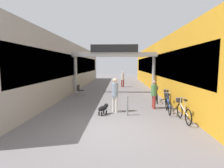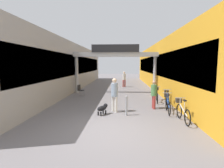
{
  "view_description": "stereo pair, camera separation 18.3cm",
  "coord_description": "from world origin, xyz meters",
  "px_view_note": "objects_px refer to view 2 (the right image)",
  "views": [
    {
      "loc": [
        0.42,
        -6.43,
        2.44
      ],
      "look_at": [
        0.0,
        3.8,
        1.3
      ],
      "focal_mm": 28.0,
      "sensor_mm": 36.0,
      "label": 1
    },
    {
      "loc": [
        0.6,
        -6.42,
        2.44
      ],
      "look_at": [
        0.0,
        3.8,
        1.3
      ],
      "focal_mm": 28.0,
      "sensor_mm": 36.0,
      "label": 2
    }
  ],
  "objects_px": {
    "pedestrian_companion": "(154,93)",
    "dog_on_leash": "(103,108)",
    "pedestrian_carrying_crate": "(124,78)",
    "bicycle_blue_second": "(168,104)",
    "bicycle_silver_nearest": "(182,111)",
    "bicycle_orange_third": "(167,99)",
    "cafe_chair_black_nearer": "(80,89)",
    "pedestrian_with_dog": "(114,93)",
    "bollard_post_metal": "(126,105)",
    "bicycle_black_farthest": "(157,95)"
  },
  "relations": [
    {
      "from": "pedestrian_companion",
      "to": "dog_on_leash",
      "type": "relative_size",
      "value": 2.18
    },
    {
      "from": "pedestrian_carrying_crate",
      "to": "bicycle_blue_second",
      "type": "xyz_separation_m",
      "value": [
        2.13,
        -10.14,
        -0.52
      ]
    },
    {
      "from": "bicycle_silver_nearest",
      "to": "bicycle_orange_third",
      "type": "height_order",
      "value": "same"
    },
    {
      "from": "pedestrian_carrying_crate",
      "to": "bicycle_orange_third",
      "type": "relative_size",
      "value": 1.0
    },
    {
      "from": "pedestrian_companion",
      "to": "cafe_chair_black_nearer",
      "type": "bearing_deg",
      "value": 144.96
    },
    {
      "from": "pedestrian_with_dog",
      "to": "bollard_post_metal",
      "type": "distance_m",
      "value": 1.01
    },
    {
      "from": "bicycle_silver_nearest",
      "to": "bicycle_black_farthest",
      "type": "bearing_deg",
      "value": 94.35
    },
    {
      "from": "dog_on_leash",
      "to": "bicycle_orange_third",
      "type": "distance_m",
      "value": 4.02
    },
    {
      "from": "bicycle_black_farthest",
      "to": "pedestrian_with_dog",
      "type": "bearing_deg",
      "value": -135.08
    },
    {
      "from": "pedestrian_carrying_crate",
      "to": "bicycle_black_farthest",
      "type": "height_order",
      "value": "pedestrian_carrying_crate"
    },
    {
      "from": "bicycle_black_farthest",
      "to": "cafe_chair_black_nearer",
      "type": "relative_size",
      "value": 1.89
    },
    {
      "from": "bicycle_black_farthest",
      "to": "pedestrian_companion",
      "type": "bearing_deg",
      "value": -106.06
    },
    {
      "from": "bicycle_silver_nearest",
      "to": "bicycle_black_farthest",
      "type": "relative_size",
      "value": 1.01
    },
    {
      "from": "pedestrian_companion",
      "to": "pedestrian_carrying_crate",
      "type": "distance_m",
      "value": 9.54
    },
    {
      "from": "pedestrian_carrying_crate",
      "to": "bicycle_silver_nearest",
      "type": "height_order",
      "value": "pedestrian_carrying_crate"
    },
    {
      "from": "bicycle_blue_second",
      "to": "bicycle_orange_third",
      "type": "height_order",
      "value": "same"
    },
    {
      "from": "pedestrian_carrying_crate",
      "to": "dog_on_leash",
      "type": "distance_m",
      "value": 10.84
    },
    {
      "from": "pedestrian_with_dog",
      "to": "dog_on_leash",
      "type": "height_order",
      "value": "pedestrian_with_dog"
    },
    {
      "from": "pedestrian_with_dog",
      "to": "bicycle_orange_third",
      "type": "relative_size",
      "value": 1.04
    },
    {
      "from": "bicycle_silver_nearest",
      "to": "bicycle_blue_second",
      "type": "xyz_separation_m",
      "value": [
        -0.27,
        1.38,
        0.0
      ]
    },
    {
      "from": "dog_on_leash",
      "to": "pedestrian_carrying_crate",
      "type": "bearing_deg",
      "value": 83.9
    },
    {
      "from": "pedestrian_with_dog",
      "to": "pedestrian_carrying_crate",
      "type": "relative_size",
      "value": 1.04
    },
    {
      "from": "bicycle_blue_second",
      "to": "bicycle_black_farthest",
      "type": "distance_m",
      "value": 2.61
    },
    {
      "from": "dog_on_leash",
      "to": "bollard_post_metal",
      "type": "xyz_separation_m",
      "value": [
        1.16,
        -0.08,
        0.17
      ]
    },
    {
      "from": "bollard_post_metal",
      "to": "pedestrian_companion",
      "type": "bearing_deg",
      "value": 42.6
    },
    {
      "from": "pedestrian_companion",
      "to": "bicycle_blue_second",
      "type": "bearing_deg",
      "value": -51.44
    },
    {
      "from": "dog_on_leash",
      "to": "bicycle_orange_third",
      "type": "relative_size",
      "value": 0.43
    },
    {
      "from": "bicycle_blue_second",
      "to": "bicycle_black_farthest",
      "type": "height_order",
      "value": "same"
    },
    {
      "from": "bicycle_silver_nearest",
      "to": "cafe_chair_black_nearer",
      "type": "distance_m",
      "value": 8.1
    },
    {
      "from": "bicycle_orange_third",
      "to": "bicycle_black_farthest",
      "type": "xyz_separation_m",
      "value": [
        -0.31,
        1.39,
        0.0
      ]
    },
    {
      "from": "pedestrian_with_dog",
      "to": "pedestrian_carrying_crate",
      "type": "height_order",
      "value": "pedestrian_with_dog"
    },
    {
      "from": "pedestrian_with_dog",
      "to": "bicycle_blue_second",
      "type": "relative_size",
      "value": 1.04
    },
    {
      "from": "bicycle_black_farthest",
      "to": "cafe_chair_black_nearer",
      "type": "distance_m",
      "value": 5.77
    },
    {
      "from": "dog_on_leash",
      "to": "bicycle_silver_nearest",
      "type": "distance_m",
      "value": 3.64
    },
    {
      "from": "pedestrian_with_dog",
      "to": "dog_on_leash",
      "type": "bearing_deg",
      "value": -135.26
    },
    {
      "from": "bicycle_orange_third",
      "to": "bicycle_silver_nearest",
      "type": "bearing_deg",
      "value": -90.21
    },
    {
      "from": "bicycle_blue_second",
      "to": "bicycle_black_farthest",
      "type": "bearing_deg",
      "value": 90.7
    },
    {
      "from": "bollard_post_metal",
      "to": "cafe_chair_black_nearer",
      "type": "height_order",
      "value": "bollard_post_metal"
    },
    {
      "from": "pedestrian_companion",
      "to": "bicycle_black_farthest",
      "type": "distance_m",
      "value": 2.02
    },
    {
      "from": "bicycle_orange_third",
      "to": "bollard_post_metal",
      "type": "distance_m",
      "value": 3.09
    },
    {
      "from": "pedestrian_carrying_crate",
      "to": "bicycle_silver_nearest",
      "type": "xyz_separation_m",
      "value": [
        2.41,
        -11.52,
        -0.52
      ]
    },
    {
      "from": "pedestrian_companion",
      "to": "pedestrian_carrying_crate",
      "type": "bearing_deg",
      "value": 99.4
    },
    {
      "from": "bicycle_blue_second",
      "to": "bicycle_black_farthest",
      "type": "relative_size",
      "value": 1.0
    },
    {
      "from": "pedestrian_carrying_crate",
      "to": "bollard_post_metal",
      "type": "height_order",
      "value": "pedestrian_carrying_crate"
    },
    {
      "from": "pedestrian_carrying_crate",
      "to": "dog_on_leash",
      "type": "height_order",
      "value": "pedestrian_carrying_crate"
    },
    {
      "from": "bicycle_black_farthest",
      "to": "dog_on_leash",
      "type": "bearing_deg",
      "value": -135.11
    },
    {
      "from": "bicycle_blue_second",
      "to": "bollard_post_metal",
      "type": "relative_size",
      "value": 1.75
    },
    {
      "from": "bicycle_blue_second",
      "to": "bollard_post_metal",
      "type": "distance_m",
      "value": 2.24
    },
    {
      "from": "dog_on_leash",
      "to": "bicycle_silver_nearest",
      "type": "relative_size",
      "value": 0.42
    },
    {
      "from": "dog_on_leash",
      "to": "cafe_chair_black_nearer",
      "type": "relative_size",
      "value": 0.81
    }
  ]
}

